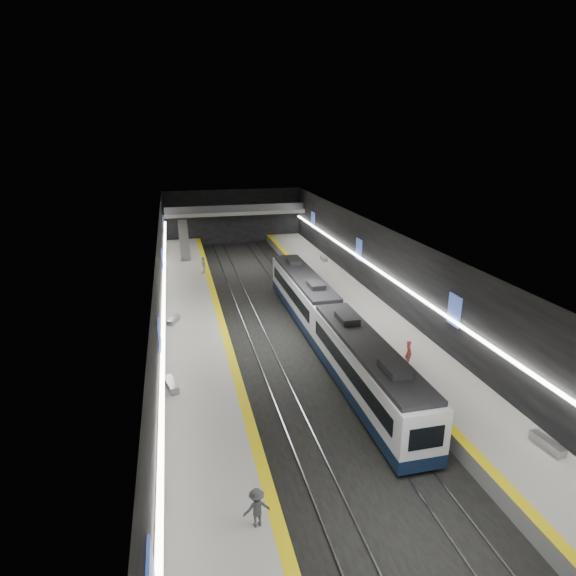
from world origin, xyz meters
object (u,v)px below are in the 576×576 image
object	(u,v)px
bench_right_far	(324,259)
passenger_right_a	(409,353)
train	(329,324)
escalator	(184,240)
bench_left_far	(174,320)
bench_right_near	(547,444)
passenger_left_a	(203,265)
passenger_left_b	(257,508)
bench_left_near	(171,385)

from	to	relation	value
bench_right_far	passenger_right_a	bearing A→B (deg)	-94.07
train	escalator	distance (m)	30.71
escalator	passenger_right_a	distance (m)	37.21
bench_left_far	bench_right_far	size ratio (longest dim) A/B	1.01
bench_right_near	passenger_left_a	bearing A→B (deg)	106.53
bench_right_near	passenger_left_a	size ratio (longest dim) A/B	1.01
train	passenger_left_b	size ratio (longest dim) A/B	17.16
bench_left_near	bench_right_far	size ratio (longest dim) A/B	1.12
bench_right_near	passenger_left_a	distance (m)	38.55
escalator	passenger_right_a	xyz separation A→B (m)	(13.93, -34.49, -1.02)
bench_right_near	bench_right_far	bearing A→B (deg)	83.98
bench_left_near	passenger_left_b	world-z (taller)	passenger_left_b
bench_right_far	passenger_right_a	distance (m)	27.69
train	bench_left_near	bearing A→B (deg)	-157.60
passenger_left_a	passenger_left_b	size ratio (longest dim) A/B	1.09
bench_left_near	passenger_left_a	xyz separation A→B (m)	(3.77, 25.00, 0.72)
escalator	bench_right_near	distance (m)	47.56
passenger_right_a	escalator	bearing A→B (deg)	23.89
bench_left_near	escalator	bearing A→B (deg)	72.30
bench_left_far	passenger_left_b	xyz separation A→B (m)	(3.05, -22.99, 0.66)
train	bench_left_far	bearing A→B (deg)	152.99
passenger_left_b	bench_right_near	bearing A→B (deg)	179.01
bench_left_far	bench_right_far	bearing A→B (deg)	64.66
bench_left_near	passenger_left_b	xyz separation A→B (m)	(3.34, -12.08, 0.64)
bench_left_near	passenger_right_a	world-z (taller)	passenger_right_a
passenger_left_b	escalator	bearing A→B (deg)	-94.99
train	passenger_left_a	xyz separation A→B (m)	(-8.23, 20.05, -0.24)
bench_right_far	passenger_left_b	size ratio (longest dim) A/B	0.98
passenger_left_a	bench_left_far	bearing A→B (deg)	-32.67
passenger_right_a	bench_right_near	bearing A→B (deg)	-163.09
escalator	train	bearing A→B (deg)	-70.99
bench_left_far	train	bearing A→B (deg)	-3.82
escalator	bench_left_far	bearing A→B (deg)	-94.24
bench_left_near	passenger_right_a	distance (m)	15.96
bench_left_near	bench_left_far	xyz separation A→B (m)	(0.29, 10.91, -0.02)
bench_right_far	bench_left_far	bearing A→B (deg)	-137.21
passenger_left_a	bench_right_far	bearing A→B (deg)	79.06
train	bench_right_far	world-z (taller)	train
escalator	passenger_left_a	distance (m)	9.19
bench_left_near	passenger_left_a	world-z (taller)	passenger_left_a
passenger_left_a	passenger_right_a	bearing A→B (deg)	6.69
passenger_right_a	bench_left_near	bearing A→B (deg)	90.02
bench_right_far	passenger_right_a	xyz separation A→B (m)	(-2.61, -27.56, 0.67)
bench_left_near	train	bearing A→B (deg)	8.07
bench_right_far	passenger_right_a	world-z (taller)	passenger_right_a
passenger_left_a	passenger_left_b	distance (m)	37.08
escalator	passenger_right_a	bearing A→B (deg)	-68.00
bench_right_near	passenger_left_a	xyz separation A→B (m)	(-14.86, 35.56, 0.72)
bench_right_near	train	bearing A→B (deg)	107.00
train	passenger_left_a	world-z (taller)	train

